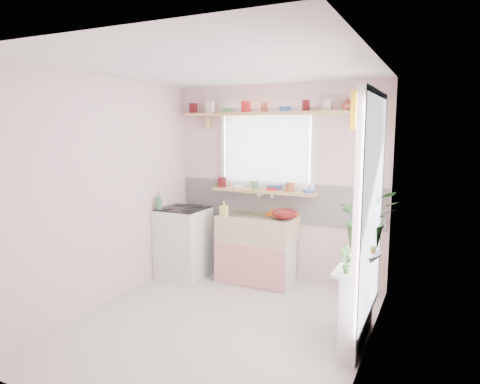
% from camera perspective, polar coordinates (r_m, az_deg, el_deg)
% --- Properties ---
extents(room, '(3.20, 3.20, 3.20)m').
position_cam_1_polar(room, '(4.62, 9.52, 1.34)').
color(room, silver).
rests_on(room, ground).
extents(sink_unit, '(0.95, 0.65, 1.11)m').
position_cam_1_polar(sink_unit, '(5.48, 2.33, -7.47)').
color(sink_unit, white).
rests_on(sink_unit, ground).
extents(cooker, '(0.58, 0.58, 0.93)m').
position_cam_1_polar(cooker, '(5.70, -7.52, -6.62)').
color(cooker, white).
rests_on(cooker, ground).
extents(radiator_ledge, '(0.22, 0.95, 0.78)m').
position_cam_1_polar(radiator_ledge, '(4.10, 15.36, -13.84)').
color(radiator_ledge, white).
rests_on(radiator_ledge, ground).
extents(windowsill, '(1.40, 0.22, 0.04)m').
position_cam_1_polar(windowsill, '(5.50, 3.14, 0.13)').
color(windowsill, tan).
rests_on(windowsill, room).
extents(pine_shelf, '(2.52, 0.24, 0.04)m').
position_cam_1_polar(pine_shelf, '(5.38, 4.68, 10.39)').
color(pine_shelf, tan).
rests_on(pine_shelf, room).
extents(shelf_crockery, '(2.47, 0.11, 0.12)m').
position_cam_1_polar(shelf_crockery, '(5.39, 4.46, 11.19)').
color(shelf_crockery, '#590F14').
rests_on(shelf_crockery, pine_shelf).
extents(sill_crockery, '(1.35, 0.11, 0.12)m').
position_cam_1_polar(sill_crockery, '(5.51, 2.67, 0.92)').
color(sill_crockery, '#590F14').
rests_on(sill_crockery, windowsill).
extents(dish_tray, '(0.43, 0.35, 0.04)m').
position_cam_1_polar(dish_tray, '(5.47, 5.77, -2.82)').
color(dish_tray, orange).
rests_on(dish_tray, sink_unit).
extents(colander, '(0.39, 0.39, 0.13)m').
position_cam_1_polar(colander, '(5.18, 5.93, -2.91)').
color(colander, '#5D1010').
rests_on(colander, sink_unit).
extents(jade_plant, '(0.65, 0.60, 0.60)m').
position_cam_1_polar(jade_plant, '(4.29, 16.63, -3.44)').
color(jade_plant, '#2F6126').
rests_on(jade_plant, radiator_ledge).
extents(fruit_bowl, '(0.39, 0.39, 0.07)m').
position_cam_1_polar(fruit_bowl, '(3.97, 16.09, -8.26)').
color(fruit_bowl, white).
rests_on(fruit_bowl, radiator_ledge).
extents(herb_pot, '(0.14, 0.12, 0.23)m').
position_cam_1_polar(herb_pot, '(3.57, 14.00, -8.75)').
color(herb_pot, '#376E2C').
rests_on(herb_pot, radiator_ledge).
extents(soap_bottle_sink, '(0.09, 0.09, 0.19)m').
position_cam_1_polar(soap_bottle_sink, '(5.35, -2.16, -2.23)').
color(soap_bottle_sink, '#D8DD62').
rests_on(soap_bottle_sink, sink_unit).
extents(sill_cup, '(0.13, 0.13, 0.10)m').
position_cam_1_polar(sill_cup, '(5.81, -2.29, 1.24)').
color(sill_cup, white).
rests_on(sill_cup, windowsill).
extents(sill_bowl, '(0.25, 0.25, 0.07)m').
position_cam_1_polar(sill_bowl, '(5.50, 4.68, 0.67)').
color(sill_bowl, '#3254A3').
rests_on(sill_bowl, windowsill).
extents(shelf_vase, '(0.16, 0.16, 0.14)m').
position_cam_1_polar(shelf_vase, '(5.09, 14.09, 11.32)').
color(shelf_vase, '#94382D').
rests_on(shelf_vase, pine_shelf).
extents(cooker_bottle, '(0.11, 0.11, 0.21)m').
position_cam_1_polar(cooker_bottle, '(5.53, -10.75, -1.21)').
color(cooker_bottle, '#458A59').
rests_on(cooker_bottle, cooker).
extents(fruit, '(0.20, 0.14, 0.10)m').
position_cam_1_polar(fruit, '(3.96, 16.22, -7.41)').
color(fruit, orange).
rests_on(fruit, fruit_bowl).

